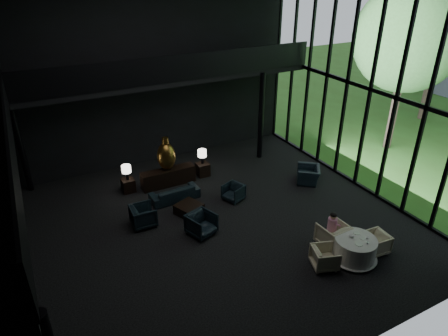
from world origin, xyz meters
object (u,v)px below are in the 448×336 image
side_table_right (203,169)px  dining_chair_north (333,232)px  child (333,221)px  console (168,177)px  sofa (174,192)px  dining_chair_west (325,257)px  table_lamp_right (202,154)px  coffee_table (189,209)px  dining_table (354,250)px  dining_chair_east (375,242)px  lounge_armchair_west (143,214)px  side_table_left (128,185)px  window_armchair (308,173)px  lounge_armchair_east (233,192)px  bronze_urn (166,156)px  table_lamp_left (126,170)px  lounge_armchair_south (201,222)px

side_table_right → dining_chair_north: (1.68, -6.27, 0.21)m
child → console: bearing=-60.5°
console → sofa: size_ratio=1.30×
dining_chair_west → table_lamp_right: bearing=25.5°
coffee_table → dining_table: bearing=-53.3°
side_table_right → dining_table: 7.34m
dining_table → dining_chair_east: size_ratio=2.05×
side_table_right → lounge_armchair_west: (-3.36, -2.37, 0.17)m
side_table_left → window_armchair: window_armchair is taller
table_lamp_right → lounge_armchair_east: 2.48m
sofa → lounge_armchair_west: bearing=32.9°
dining_chair_north → bronze_urn: bearing=-64.5°
side_table_left → table_lamp_left: table_lamp_left is taller
coffee_table → dining_table: size_ratio=0.57×
sofa → side_table_left: bearing=-47.3°
lounge_armchair_south → dining_table: 4.92m
dining_chair_east → child: child is taller
lounge_armchair_east → sofa: bearing=-140.2°
window_armchair → dining_table: 4.91m
side_table_left → dining_chair_north: bearing=-52.7°
dining_chair_east → table_lamp_right: bearing=-155.5°
side_table_left → dining_chair_east: 9.36m
bronze_urn → child: bronze_urn is taller
lounge_armchair_south → child: 4.28m
dining_table → child: child is taller
console → lounge_armchair_east: size_ratio=3.34×
sofa → dining_chair_west: dining_chair_west is taller
bronze_urn → table_lamp_right: bearing=2.6°
side_table_right → lounge_armchair_west: size_ratio=0.62×
console → sofa: 1.20m
console → child: bearing=-60.5°
table_lamp_right → child: table_lamp_right is taller
sofa → lounge_armchair_east: (2.00, -1.07, -0.00)m
lounge_armchair_west → child: bearing=-124.1°
console → side_table_right: (1.60, 0.10, -0.07)m
dining_chair_north → table_lamp_right: bearing=-77.4°
table_lamp_left → sofa: table_lamp_left is taller
dining_chair_north → dining_chair_east: bearing=134.5°
lounge_armchair_east → coffee_table: lounge_armchair_east is taller
dining_table → sofa: bearing=121.7°
lounge_armchair_east → child: 4.07m
lounge_armchair_east → coffee_table: size_ratio=0.81×
table_lamp_right → sofa: 2.32m
side_table_left → dining_chair_north: 8.07m
bronze_urn → lounge_armchair_east: (1.80, -2.31, -0.96)m
side_table_left → dining_chair_west: dining_chair_west is taller
bronze_urn → child: size_ratio=2.13×
bronze_urn → sofa: bronze_urn is taller
table_lamp_right → sofa: (-1.80, -1.31, -0.68)m
dining_chair_north → child: child is taller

